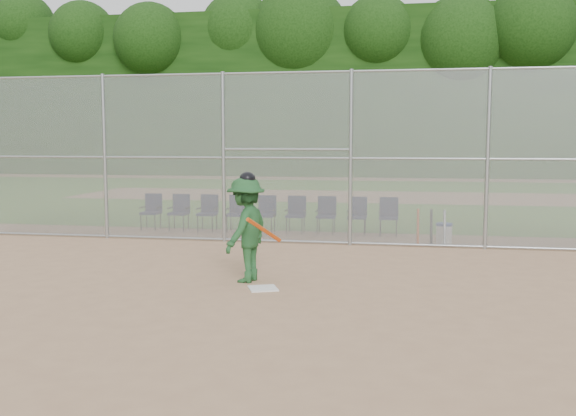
% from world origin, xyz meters
% --- Properties ---
extents(ground, '(100.00, 100.00, 0.00)m').
position_xyz_m(ground, '(0.00, 0.00, 0.00)').
color(ground, tan).
rests_on(ground, ground).
extents(grass_strip, '(100.00, 100.00, 0.00)m').
position_xyz_m(grass_strip, '(0.00, 18.00, 0.01)').
color(grass_strip, '#36671E').
rests_on(grass_strip, ground).
extents(dirt_patch_far, '(24.00, 24.00, 0.00)m').
position_xyz_m(dirt_patch_far, '(0.00, 18.00, 0.01)').
color(dirt_patch_far, '#A67F5C').
rests_on(dirt_patch_far, ground).
extents(backstop_fence, '(16.09, 0.09, 4.00)m').
position_xyz_m(backstop_fence, '(0.00, 5.00, 2.07)').
color(backstop_fence, gray).
rests_on(backstop_fence, ground).
extents(treeline, '(81.00, 60.00, 11.00)m').
position_xyz_m(treeline, '(0.00, 20.00, 5.50)').
color(treeline, black).
rests_on(treeline, ground).
extents(home_plate, '(0.58, 0.58, 0.02)m').
position_xyz_m(home_plate, '(-0.02, 0.33, 0.01)').
color(home_plate, silver).
rests_on(home_plate, ground).
extents(batter_at_plate, '(1.10, 1.39, 1.88)m').
position_xyz_m(batter_at_plate, '(-0.43, 0.85, 0.91)').
color(batter_at_plate, '#1E4B24').
rests_on(batter_at_plate, ground).
extents(water_cooler, '(0.38, 0.38, 0.48)m').
position_xyz_m(water_cooler, '(3.15, 5.60, 0.24)').
color(water_cooler, white).
rests_on(water_cooler, ground).
extents(spare_bats, '(0.66, 0.35, 0.83)m').
position_xyz_m(spare_bats, '(2.84, 5.30, 0.41)').
color(spare_bats, '#D84C14').
rests_on(spare_bats, ground).
extents(chair_0, '(0.54, 0.52, 0.96)m').
position_xyz_m(chair_0, '(-4.54, 6.66, 0.48)').
color(chair_0, '#0F1638').
rests_on(chair_0, ground).
extents(chair_1, '(0.54, 0.52, 0.96)m').
position_xyz_m(chair_1, '(-3.74, 6.66, 0.48)').
color(chair_1, '#0F1638').
rests_on(chair_1, ground).
extents(chair_2, '(0.54, 0.52, 0.96)m').
position_xyz_m(chair_2, '(-2.94, 6.66, 0.48)').
color(chair_2, '#0F1638').
rests_on(chair_2, ground).
extents(chair_3, '(0.54, 0.52, 0.96)m').
position_xyz_m(chair_3, '(-2.15, 6.66, 0.48)').
color(chair_3, '#0F1638').
rests_on(chair_3, ground).
extents(chair_4, '(0.54, 0.52, 0.96)m').
position_xyz_m(chair_4, '(-1.35, 6.66, 0.48)').
color(chair_4, '#0F1638').
rests_on(chair_4, ground).
extents(chair_5, '(0.54, 0.52, 0.96)m').
position_xyz_m(chair_5, '(-0.55, 6.66, 0.48)').
color(chair_5, '#0F1638').
rests_on(chair_5, ground).
extents(chair_6, '(0.54, 0.52, 0.96)m').
position_xyz_m(chair_6, '(0.24, 6.66, 0.48)').
color(chair_6, '#0F1638').
rests_on(chair_6, ground).
extents(chair_7, '(0.54, 0.52, 0.96)m').
position_xyz_m(chair_7, '(1.04, 6.66, 0.48)').
color(chair_7, '#0F1638').
rests_on(chair_7, ground).
extents(chair_8, '(0.54, 0.52, 0.96)m').
position_xyz_m(chair_8, '(1.84, 6.66, 0.48)').
color(chair_8, '#0F1638').
rests_on(chair_8, ground).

